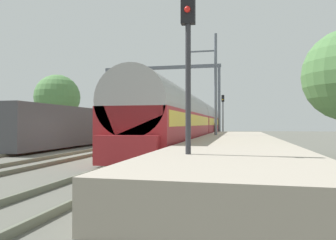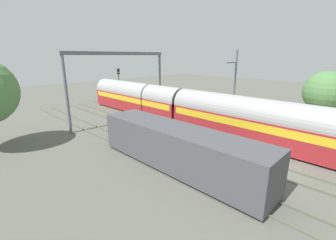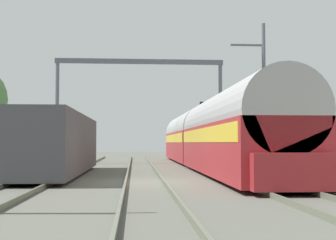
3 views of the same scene
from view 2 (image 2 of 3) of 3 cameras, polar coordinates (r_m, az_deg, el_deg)
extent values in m
plane|color=#5A5A51|center=(17.41, 22.58, -10.84)|extent=(120.00, 120.00, 0.00)
cube|color=#5F6353|center=(13.48, 14.26, -17.89)|extent=(0.08, 60.00, 0.16)
cube|color=#5F6353|center=(14.57, 17.25, -15.37)|extent=(0.08, 60.00, 0.16)
cube|color=#5F6353|center=(16.77, 21.65, -11.48)|extent=(0.08, 60.00, 0.16)
cube|color=#5F6353|center=(18.00, 23.49, -9.79)|extent=(0.08, 60.00, 0.16)
cube|color=#5F6353|center=(20.38, 26.32, -7.15)|extent=(0.08, 60.00, 0.16)
cube|color=#5F6353|center=(21.67, 27.56, -5.98)|extent=(0.08, 60.00, 0.16)
cube|color=#A39989|center=(24.93, 25.48, -2.12)|extent=(4.40, 28.00, 0.90)
cube|color=maroon|center=(21.60, 19.94, -1.86)|extent=(2.90, 16.00, 2.20)
cube|color=gold|center=(21.42, 20.10, -0.25)|extent=(2.93, 15.36, 0.64)
cylinder|color=#9E9E9E|center=(21.26, 20.26, 1.49)|extent=(2.84, 16.00, 2.84)
cube|color=maroon|center=(31.70, -7.83, 4.35)|extent=(2.90, 16.00, 2.20)
cube|color=gold|center=(31.58, -7.87, 5.47)|extent=(2.93, 15.36, 0.64)
cylinder|color=#9E9E9E|center=(31.47, -7.92, 6.67)|extent=(2.84, 16.00, 2.84)
cube|color=#47474C|center=(15.50, 2.44, -6.76)|extent=(2.80, 13.00, 2.70)
cube|color=black|center=(16.04, 2.38, -11.05)|extent=(2.52, 11.96, 0.10)
cylinder|color=#272727|center=(31.12, -3.09, 2.69)|extent=(0.25, 0.25, 0.85)
cube|color=#232833|center=(30.96, -3.11, 4.03)|extent=(0.44, 0.46, 0.64)
sphere|color=tan|center=(30.87, -3.12, 4.83)|extent=(0.24, 0.24, 0.24)
cylinder|color=#2D2D33|center=(38.19, -12.05, 7.65)|extent=(0.14, 0.14, 4.59)
cube|color=black|center=(37.92, -12.28, 11.75)|extent=(0.36, 0.20, 0.90)
sphere|color=yellow|center=(37.83, -12.17, 11.50)|extent=(0.16, 0.16, 0.16)
cylinder|color=slate|center=(24.02, -23.93, 5.56)|extent=(0.28, 0.28, 7.50)
cylinder|color=slate|center=(30.68, -2.06, 8.82)|extent=(0.28, 0.28, 7.50)
cube|color=slate|center=(26.61, -12.17, 15.92)|extent=(12.69, 0.24, 0.36)
cylinder|color=slate|center=(24.49, 16.17, 7.05)|extent=(0.20, 0.20, 8.00)
cube|color=slate|center=(23.47, 15.61, 13.62)|extent=(1.80, 0.10, 0.10)
cylinder|color=#4C3826|center=(28.96, 33.74, 0.50)|extent=(0.36, 0.36, 2.30)
sphere|color=#4F7E45|center=(28.49, 34.58, 5.81)|extent=(4.21, 4.21, 4.21)
camera|label=1|loc=(26.04, 67.27, -6.99)|focal=34.05mm
camera|label=3|loc=(20.40, 82.36, -15.26)|focal=50.19mm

